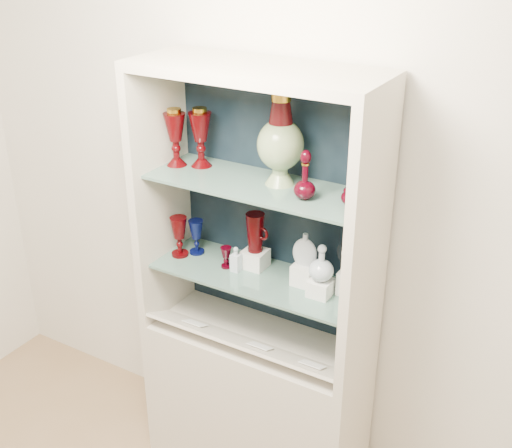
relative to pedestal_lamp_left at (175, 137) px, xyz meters
The scene contains 30 objects.
wall_back 0.49m from the pedestal_lamp_left, 24.98° to the left, with size 3.50×0.02×2.80m, color beige.
cabinet_base 1.29m from the pedestal_lamp_left, ahead, with size 1.00×0.40×0.75m, color beige.
cabinet_back_panel 0.52m from the pedestal_lamp_left, 21.44° to the left, with size 0.98×0.02×1.15m, color black.
cabinet_side_left 0.28m from the pedestal_lamp_left, 157.49° to the right, with size 0.04×0.40×1.15m, color beige.
cabinet_side_right 0.93m from the pedestal_lamp_left, ahead, with size 0.04×0.40×1.15m, color beige.
cabinet_top_cap 0.52m from the pedestal_lamp_left, ahead, with size 1.00×0.40×0.04m, color beige.
shelf_lower 0.69m from the pedestal_lamp_left, ahead, with size 0.92×0.34×0.01m, color slate.
shelf_upper 0.43m from the pedestal_lamp_left, ahead, with size 0.92×0.34×0.01m, color slate.
label_ledge 0.92m from the pedestal_lamp_left, 18.78° to the right, with size 0.92×0.18×0.01m, color beige.
label_card_0 1.10m from the pedestal_lamp_left, 10.68° to the right, with size 0.10×0.07×0.00m, color white.
label_card_1 0.83m from the pedestal_lamp_left, 41.23° to the right, with size 0.10×0.07×0.00m, color white.
label_card_2 0.95m from the pedestal_lamp_left, 15.75° to the right, with size 0.10×0.07×0.00m, color white.
pedestal_lamp_left is the anchor object (origin of this frame).
pedestal_lamp_right 0.11m from the pedestal_lamp_left, 24.39° to the left, with size 0.10×0.10×0.25m, color #430406, non-canonical shape.
enamel_urn 0.49m from the pedestal_lamp_left, ahead, with size 0.18×0.18×0.38m, color #0A3F20, non-canonical shape.
ruby_decanter_a 0.64m from the pedestal_lamp_left, ahead, with size 0.08×0.08×0.22m, color #38010C, non-canonical shape.
ruby_decanter_b 0.83m from the pedestal_lamp_left, ahead, with size 0.10×0.10×0.22m, color #38010C, non-canonical shape.
lidded_bowl 0.81m from the pedestal_lamp_left, ahead, with size 0.08×0.08×0.09m, color #38010C, non-canonical shape.
cobalt_goblet 0.47m from the pedestal_lamp_left, 21.14° to the left, with size 0.07×0.07×0.16m, color #05093B, non-canonical shape.
ruby_goblet_tall 0.45m from the pedestal_lamp_left, 66.31° to the right, with size 0.08×0.08×0.19m, color #430406, non-canonical shape.
ruby_goblet_small 0.56m from the pedestal_lamp_left, ahead, with size 0.05×0.05×0.10m, color #38010C, non-canonical shape.
riser_ruby_pitcher 0.62m from the pedestal_lamp_left, ahead, with size 0.10×0.10×0.08m, color silver.
ruby_pitcher 0.52m from the pedestal_lamp_left, ahead, with size 0.13×0.08×0.17m, color #430406, non-canonical shape.
clear_square_bottle 0.58m from the pedestal_lamp_left, ahead, with size 0.04×0.04×0.12m, color #AABAC8, non-canonical shape.
riser_flat_flask 0.79m from the pedestal_lamp_left, ahead, with size 0.09×0.09×0.09m, color silver.
flat_flask 0.72m from the pedestal_lamp_left, ahead, with size 0.10×0.04×0.15m, color #ADB8C0, non-canonical shape.
riser_clear_round_decanter 0.87m from the pedestal_lamp_left, ahead, with size 0.09×0.09×0.07m, color silver.
clear_round_decanter 0.81m from the pedestal_lamp_left, ahead, with size 0.10×0.10×0.15m, color #AABAC8, non-canonical shape.
riser_cameo_medallion 0.94m from the pedestal_lamp_left, ahead, with size 0.08×0.08×0.10m, color silver.
cameo_medallion 0.88m from the pedestal_lamp_left, ahead, with size 0.12×0.04×0.14m, color black, non-canonical shape.
Camera 1 is at (1.19, -0.50, 2.43)m, focal length 45.00 mm.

